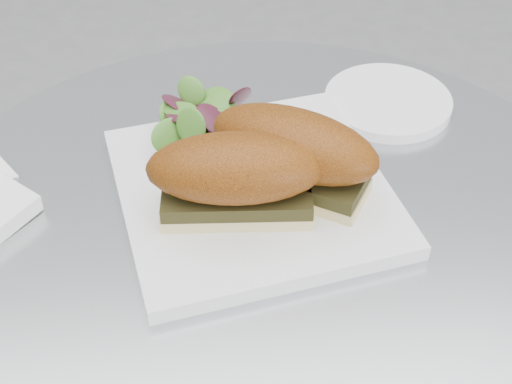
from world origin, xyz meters
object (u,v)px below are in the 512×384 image
sandwich_left (236,176)px  saucer (388,101)px  plate (253,191)px  sandwich_right (294,151)px

sandwich_left → saucer: (0.18, 0.17, -0.05)m
plate → sandwich_left: size_ratio=1.55×
sandwich_right → saucer: (0.13, 0.14, -0.05)m
sandwich_right → saucer: 0.20m
sandwich_left → sandwich_right: size_ratio=0.92×
sandwich_left → sandwich_right: 0.06m
sandwich_right → saucer: bearing=79.2°
plate → sandwich_right: sandwich_right is taller
sandwich_left → sandwich_right: (0.05, 0.03, -0.00)m
sandwich_left → saucer: 0.25m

